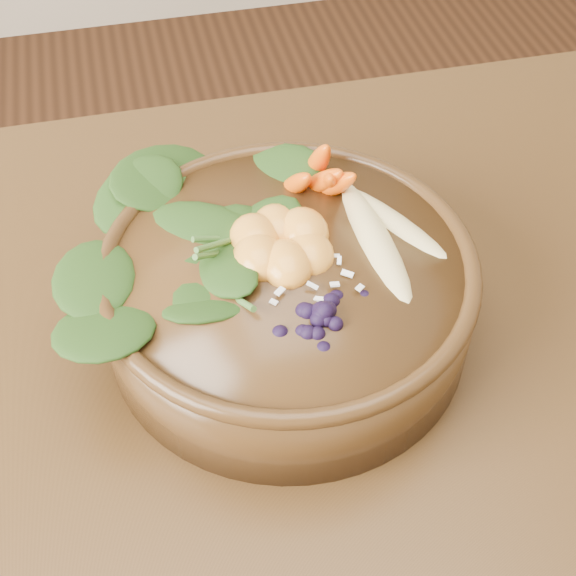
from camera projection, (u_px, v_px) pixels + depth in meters
name	position (u px, v px, depth m)	size (l,w,h in m)	color
dining_table	(290.00, 521.00, 0.64)	(1.60, 0.90, 0.75)	#331C0C
stoneware_bowl	(288.00, 297.00, 0.62)	(0.28, 0.28, 0.08)	#442B12
kale_heap	(204.00, 207.00, 0.60)	(0.19, 0.17, 0.04)	#214111
carrot_cluster	(311.00, 145.00, 0.63)	(0.06, 0.06, 0.08)	#FA5C08
banana_halves	(386.00, 217.00, 0.61)	(0.09, 0.16, 0.03)	#E0CC84
mandarin_cluster	(281.00, 231.00, 0.59)	(0.08, 0.09, 0.03)	orange
blueberry_pile	(325.00, 299.00, 0.54)	(0.13, 0.10, 0.04)	black
coconut_flakes	(301.00, 276.00, 0.58)	(0.09, 0.07, 0.01)	white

